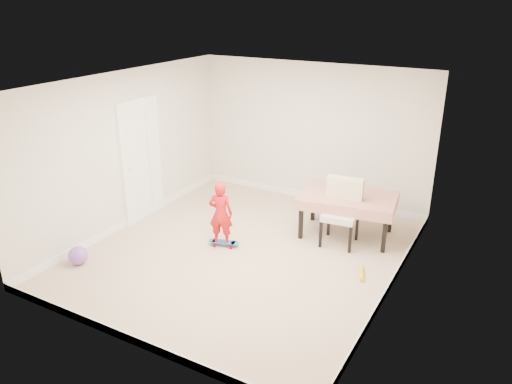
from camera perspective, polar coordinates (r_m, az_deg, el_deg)
The scene contains 17 objects.
ground at distance 7.75m, azimuth -1.38°, elevation -6.89°, with size 5.00×5.00×0.00m, color tan.
ceiling at distance 6.90m, azimuth -1.57°, elevation 12.29°, with size 4.50×5.00×0.04m, color white.
wall_back at distance 9.34m, azimuth 6.34°, elevation 6.63°, with size 4.50×0.04×2.60m, color beige.
wall_front at distance 5.41m, azimuth -15.01°, elevation -5.52°, with size 4.50×0.04×2.60m, color beige.
wall_left at distance 8.52m, azimuth -14.53°, elevation 4.58°, with size 0.04×5.00×2.60m, color beige.
wall_right at distance 6.45m, azimuth 15.86°, elevation -1.09°, with size 0.04×5.00×2.60m, color beige.
door at distance 8.81m, azimuth -13.01°, elevation 3.39°, with size 0.10×0.94×2.11m, color white.
baseboard_back at distance 9.75m, azimuth 6.07°, elevation -0.42°, with size 4.50×0.02×0.12m, color white.
baseboard_front at distance 6.06m, azimuth -13.91°, elevation -16.06°, with size 4.50×0.02×0.12m, color white.
baseboard_left at distance 8.96m, azimuth -13.84°, elevation -3.01°, with size 0.02×5.00×0.12m, color white.
baseboard_right at distance 7.00m, azimuth 14.90°, elevation -10.51°, with size 0.02×5.00×0.12m, color white.
dining_table at distance 8.26m, azimuth 10.33°, elevation -2.64°, with size 1.51×0.95×0.70m, color #AF091A, non-canonical shape.
dining_chair at distance 7.89m, azimuth 9.61°, elevation -2.42°, with size 0.57×0.65×1.05m, color beige, non-canonical shape.
skateboard at distance 7.93m, azimuth -3.69°, elevation -5.91°, with size 0.50×0.18×0.08m, color blue, non-canonical shape.
child at distance 7.73m, azimuth -4.05°, elevation -2.73°, with size 0.38×0.25×1.03m, color red.
balloon at distance 7.81m, azimuth -19.69°, elevation -6.86°, with size 0.28×0.28×0.28m, color purple.
foam_toy at distance 7.31m, azimuth 11.97°, elevation -9.05°, with size 0.06×0.06×0.40m, color yellow.
Camera 1 is at (3.48, -5.85, 3.70)m, focal length 35.00 mm.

